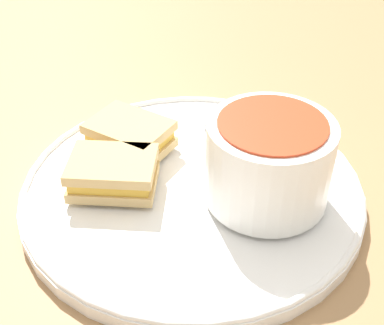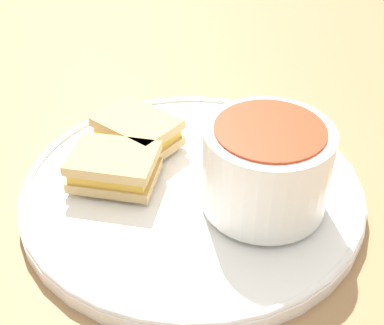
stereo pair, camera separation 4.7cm
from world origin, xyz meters
name	(u,v)px [view 2 (the right image)]	position (x,y,z in m)	size (l,w,h in m)	color
ground_plane	(192,196)	(0.00, 0.00, 0.00)	(2.40, 2.40, 0.00)	#9E754C
plate	(192,188)	(0.00, 0.00, 0.01)	(0.31, 0.31, 0.02)	white
soup_bowl	(266,167)	(0.02, 0.06, 0.06)	(0.11, 0.11, 0.08)	white
spoon	(232,130)	(-0.08, 0.04, 0.02)	(0.10, 0.07, 0.01)	silver
sandwich_half_near	(138,131)	(-0.06, -0.06, 0.03)	(0.09, 0.09, 0.03)	tan
sandwich_half_far	(114,167)	(0.00, -0.07, 0.03)	(0.07, 0.08, 0.03)	tan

